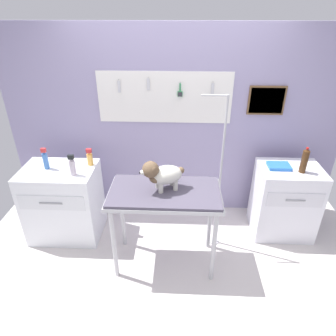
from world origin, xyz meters
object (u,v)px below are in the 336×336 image
shampoo_bottle (90,158)px  soda_bottle (304,161)px  grooming_arm (219,182)px  dog (162,174)px  cabinet_right (284,201)px  counter_left (64,202)px  grooming_table (165,199)px

shampoo_bottle → soda_bottle: 2.31m
grooming_arm → dog: grooming_arm is taller
soda_bottle → dog: bearing=-162.5°
cabinet_right → shampoo_bottle: 2.29m
shampoo_bottle → dog: bearing=-31.4°
grooming_arm → counter_left: 1.78m
dog → cabinet_right: dog is taller
soda_bottle → grooming_table: bearing=-161.5°
grooming_table → grooming_arm: bearing=29.3°
dog → soda_bottle: bearing=17.5°
grooming_table → cabinet_right: size_ratio=1.25×
dog → counter_left: 1.38m
counter_left → cabinet_right: bearing=3.6°
grooming_table → cabinet_right: bearing=22.3°
shampoo_bottle → grooming_table: bearing=-31.5°
grooming_table → grooming_arm: 0.63m
dog → cabinet_right: 1.63m
counter_left → shampoo_bottle: size_ratio=4.51×
grooming_table → grooming_arm: size_ratio=0.62×
grooming_table → grooming_arm: grooming_arm is taller
grooming_arm → counter_left: (-1.74, 0.09, -0.38)m
grooming_arm → shampoo_bottle: size_ratio=8.97×
grooming_arm → dog: size_ratio=4.11×
grooming_arm → cabinet_right: bearing=17.1°
counter_left → shampoo_bottle: bearing=20.3°
cabinet_right → grooming_table: bearing=-157.7°
cabinet_right → shampoo_bottle: size_ratio=4.46×
dog → cabinet_right: (1.40, 0.54, -0.63)m
grooming_table → soda_bottle: size_ratio=3.73×
grooming_arm → dog: (-0.58, -0.29, 0.25)m
dog → soda_bottle: 1.55m
grooming_arm → cabinet_right: 0.94m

